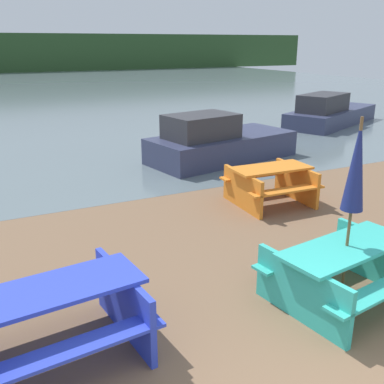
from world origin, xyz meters
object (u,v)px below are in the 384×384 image
object	(u,v)px
picnic_table_blue	(54,316)
boat_second	(329,113)
picnic_table_orange	(270,182)
picnic_table_teal	(344,267)
umbrella_navy	(356,167)
boat	(218,143)

from	to	relation	value
picnic_table_blue	boat_second	xyz separation A→B (m)	(12.02, 9.19, -0.03)
picnic_table_blue	picnic_table_orange	world-z (taller)	picnic_table_blue
picnic_table_teal	boat_second	world-z (taller)	boat_second
picnic_table_blue	umbrella_navy	distance (m)	3.61
picnic_table_teal	boat	bearing A→B (deg)	73.07
boat	picnic_table_orange	bearing A→B (deg)	-113.18
picnic_table_teal	picnic_table_orange	distance (m)	3.53
picnic_table_blue	boat_second	distance (m)	15.13
umbrella_navy	picnic_table_blue	bearing A→B (deg)	172.16
umbrella_navy	boat	size ratio (longest dim) A/B	0.53
picnic_table_blue	picnic_table_orange	distance (m)	5.44
picnic_table_orange	boat	size ratio (longest dim) A/B	0.37
picnic_table_orange	umbrella_navy	bearing A→B (deg)	-111.24
picnic_table_teal	picnic_table_orange	bearing A→B (deg)	68.76
boat	umbrella_navy	bearing A→B (deg)	-117.47
picnic_table_blue	boat_second	bearing A→B (deg)	37.39
picnic_table_teal	picnic_table_orange	world-z (taller)	picnic_table_orange
picnic_table_teal	picnic_table_orange	xyz separation A→B (m)	(1.28, 3.29, 0.00)
umbrella_navy	picnic_table_teal	bearing A→B (deg)	-135.00
picnic_table_teal	boat	size ratio (longest dim) A/B	0.46
picnic_table_teal	picnic_table_orange	size ratio (longest dim) A/B	1.23
picnic_table_teal	picnic_table_blue	size ratio (longest dim) A/B	1.03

